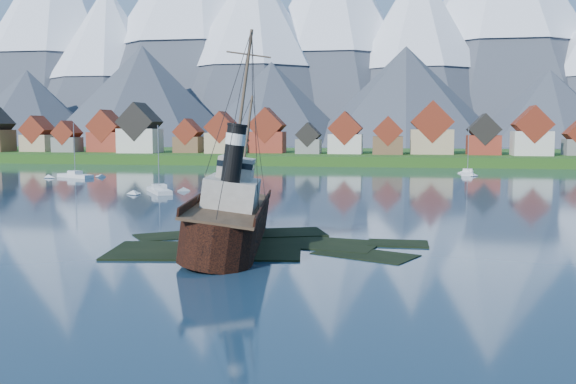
% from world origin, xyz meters
% --- Properties ---
extents(ground, '(1400.00, 1400.00, 0.00)m').
position_xyz_m(ground, '(0.00, 0.00, 0.00)').
color(ground, '#172D41').
rests_on(ground, ground).
extents(shoal, '(31.71, 21.24, 1.14)m').
position_xyz_m(shoal, '(1.78, 2.15, -0.35)').
color(shoal, black).
rests_on(shoal, ground).
extents(shore_bank, '(600.00, 80.00, 3.20)m').
position_xyz_m(shore_bank, '(0.00, 170.00, 0.00)').
color(shore_bank, '#184915').
rests_on(shore_bank, ground).
extents(seawall, '(600.00, 2.50, 2.00)m').
position_xyz_m(seawall, '(0.00, 132.00, 0.00)').
color(seawall, '#3F3D38').
rests_on(seawall, ground).
extents(town, '(250.96, 16.69, 17.30)m').
position_xyz_m(town, '(-33.12, 152.18, 8.99)').
color(town, maroon).
rests_on(town, ground).
extents(mountains, '(965.00, 340.00, 205.00)m').
position_xyz_m(mountains, '(-0.79, 481.26, 89.34)').
color(mountains, '#2D333D').
rests_on(mountains, ground).
extents(tugboat_wreck, '(6.46, 27.84, 22.06)m').
position_xyz_m(tugboat_wreck, '(-1.74, 2.41, 2.78)').
color(tugboat_wreck, black).
rests_on(tugboat_wreck, ground).
extents(sailboat_a, '(7.73, 10.14, 12.65)m').
position_xyz_m(sailboat_a, '(-27.25, 49.38, 0.28)').
color(sailboat_a, silver).
rests_on(sailboat_a, ground).
extents(sailboat_c, '(10.44, 6.81, 13.33)m').
position_xyz_m(sailboat_c, '(-59.22, 79.15, 0.30)').
color(sailboat_c, silver).
rests_on(sailboat_c, ground).
extents(sailboat_e, '(3.90, 10.68, 12.10)m').
position_xyz_m(sailboat_e, '(32.23, 104.06, 0.26)').
color(sailboat_e, silver).
rests_on(sailboat_e, ground).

